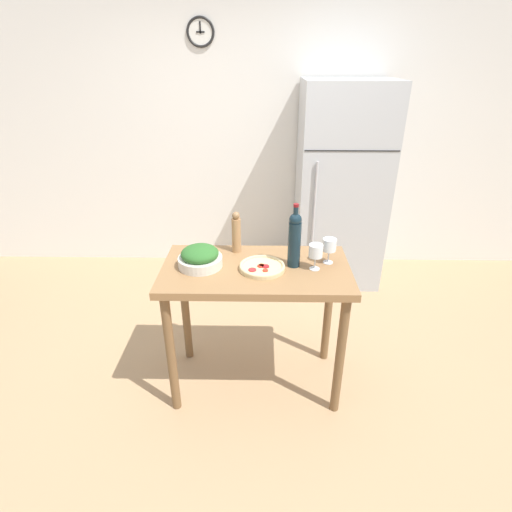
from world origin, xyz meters
TOP-DOWN VIEW (x-y plane):
  - ground_plane at (0.00, 0.00)m, footprint 14.00×14.00m
  - wall_back at (-0.00, 1.89)m, footprint 6.40×0.08m
  - refrigerator at (0.76, 1.51)m, footprint 0.79×0.69m
  - prep_counter at (0.00, 0.00)m, footprint 1.13×0.61m
  - wine_bottle at (0.23, 0.03)m, footprint 0.08×0.08m
  - wine_glass_near at (0.35, -0.02)m, footprint 0.08×0.08m
  - wine_glass_far at (0.44, 0.07)m, footprint 0.08×0.08m
  - pepper_mill at (-0.13, 0.22)m, footprint 0.06×0.06m
  - salad_bowl at (-0.33, 0.01)m, footprint 0.26×0.26m
  - homemade_pizza at (0.04, -0.02)m, footprint 0.27×0.27m

SIDE VIEW (x-z plane):
  - ground_plane at x=0.00m, z-range 0.00..0.00m
  - prep_counter at x=0.00m, z-range 0.31..1.21m
  - homemade_pizza at x=0.04m, z-range 0.90..0.93m
  - refrigerator at x=0.76m, z-range 0.00..1.86m
  - salad_bowl at x=-0.33m, z-range 0.89..1.02m
  - wine_glass_near at x=0.35m, z-range 0.93..1.09m
  - wine_glass_far at x=0.44m, z-range 0.93..1.09m
  - pepper_mill at x=-0.13m, z-range 0.89..1.16m
  - wine_bottle at x=0.23m, z-range 0.88..1.27m
  - wall_back at x=0.00m, z-range 0.00..2.60m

